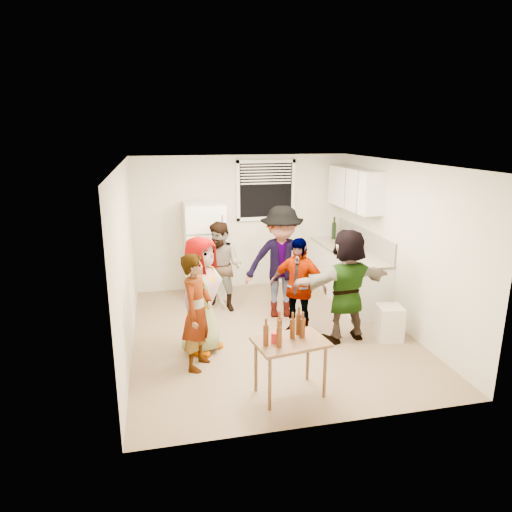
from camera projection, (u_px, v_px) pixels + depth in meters
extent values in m
cube|color=white|center=(205.00, 250.00, 8.20)|extent=(0.70, 0.70, 1.70)
cube|color=white|center=(347.00, 275.00, 8.13)|extent=(0.60, 2.20, 0.86)
cube|color=#BBAE97|center=(349.00, 251.00, 8.01)|extent=(0.64, 2.22, 0.04)
cube|color=beige|center=(364.00, 239.00, 8.02)|extent=(0.03, 2.20, 0.36)
cube|color=white|center=(354.00, 188.00, 7.95)|extent=(0.34, 1.60, 0.70)
cylinder|color=white|center=(346.00, 249.00, 8.09)|extent=(0.12, 0.12, 0.27)
cylinder|color=black|center=(333.00, 239.00, 8.82)|extent=(0.08, 0.08, 0.32)
cylinder|color=#47230C|center=(351.00, 255.00, 7.67)|extent=(0.07, 0.07, 0.26)
cylinder|color=#160AD3|center=(352.00, 259.00, 7.44)|extent=(0.09, 0.09, 0.12)
cube|color=#F5DA66|center=(349.00, 239.00, 8.50)|extent=(0.02, 0.17, 0.14)
cube|color=silver|center=(389.00, 323.00, 6.57)|extent=(0.39, 0.39, 0.50)
cylinder|color=#47230C|center=(298.00, 334.00, 5.23)|extent=(0.06, 0.06, 0.25)
cylinder|color=red|center=(275.00, 342.00, 5.03)|extent=(0.09, 0.09, 0.11)
imported|color=gray|center=(203.00, 350.00, 6.30)|extent=(1.73, 1.66, 0.51)
imported|color=#141933|center=(199.00, 366.00, 5.86)|extent=(1.59, 1.16, 0.36)
imported|color=brown|center=(223.00, 309.00, 7.72)|extent=(1.43, 1.66, 0.57)
imported|color=#414246|center=(281.00, 315.00, 7.49)|extent=(1.40, 1.95, 0.67)
imported|color=black|center=(297.00, 334.00, 6.79)|extent=(1.60, 1.70, 0.36)
imported|color=#E3A05C|center=(344.00, 339.00, 6.64)|extent=(1.75, 1.85, 0.48)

